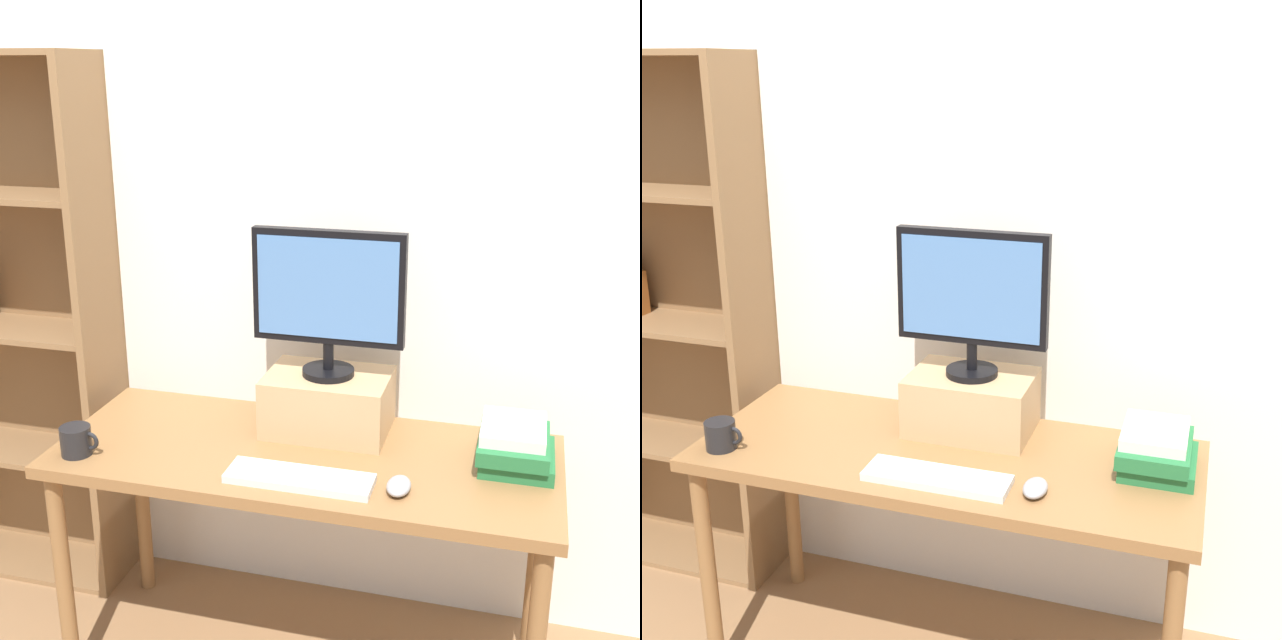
{
  "view_description": "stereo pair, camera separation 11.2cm",
  "coord_description": "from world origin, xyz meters",
  "views": [
    {
      "loc": [
        0.59,
        -2.04,
        1.85
      ],
      "look_at": [
        0.03,
        0.06,
        1.16
      ],
      "focal_mm": 45.0,
      "sensor_mm": 36.0,
      "label": 1
    },
    {
      "loc": [
        0.7,
        -2.0,
        1.85
      ],
      "look_at": [
        0.03,
        0.06,
        1.16
      ],
      "focal_mm": 45.0,
      "sensor_mm": 36.0,
      "label": 2
    }
  ],
  "objects": [
    {
      "name": "bookshelf_unit",
      "position": [
        -1.23,
        0.31,
        0.96
      ],
      "size": [
        0.81,
        0.28,
        1.9
      ],
      "color": "olive",
      "rests_on": "ground_plane"
    },
    {
      "name": "back_wall",
      "position": [
        0.0,
        0.46,
        1.3
      ],
      "size": [
        7.0,
        0.08,
        2.6
      ],
      "color": "silver",
      "rests_on": "ground_plane"
    },
    {
      "name": "computer_mouse",
      "position": [
        0.3,
        -0.16,
        0.79
      ],
      "size": [
        0.06,
        0.1,
        0.04
      ],
      "color": "#99999E",
      "rests_on": "desk"
    },
    {
      "name": "keyboard",
      "position": [
        0.04,
        -0.18,
        0.78
      ],
      "size": [
        0.4,
        0.12,
        0.02
      ],
      "color": "silver",
      "rests_on": "desk"
    },
    {
      "name": "book_stack",
      "position": [
        0.59,
        0.08,
        0.83
      ],
      "size": [
        0.21,
        0.26,
        0.12
      ],
      "color": "#236B38",
      "rests_on": "desk"
    },
    {
      "name": "computer_monitor",
      "position": [
        0.03,
        0.16,
        1.2
      ],
      "size": [
        0.46,
        0.16,
        0.45
      ],
      "color": "black",
      "rests_on": "riser_box"
    },
    {
      "name": "riser_box",
      "position": [
        0.03,
        0.16,
        0.86
      ],
      "size": [
        0.37,
        0.27,
        0.18
      ],
      "color": "tan",
      "rests_on": "desk"
    },
    {
      "name": "desk",
      "position": [
        0.0,
        0.0,
        0.68
      ],
      "size": [
        1.47,
        0.61,
        0.77
      ],
      "color": "olive",
      "rests_on": "ground_plane"
    },
    {
      "name": "coffee_mug",
      "position": [
        -0.63,
        -0.19,
        0.81
      ],
      "size": [
        0.12,
        0.09,
        0.09
      ],
      "color": "black",
      "rests_on": "desk"
    }
  ]
}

